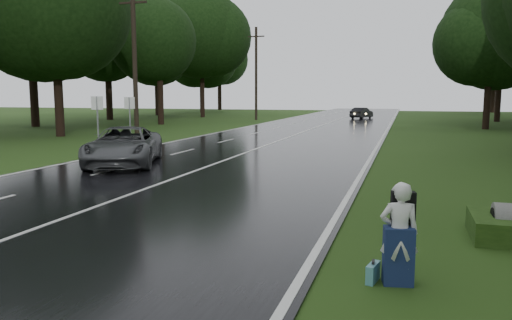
{
  "coord_description": "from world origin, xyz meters",
  "views": [
    {
      "loc": [
        7.24,
        -7.63,
        2.79
      ],
      "look_at": [
        3.55,
        4.54,
        1.1
      ],
      "focal_mm": 34.83,
      "sensor_mm": 36.0,
      "label": 1
    }
  ],
  "objects": [
    {
      "name": "utility_pole_far",
      "position": [
        -8.5,
        44.33,
        0.0
      ],
      "size": [
        1.8,
        0.28,
        9.91
      ],
      "primitive_type": null,
      "color": "black",
      "rests_on": "ground"
    },
    {
      "name": "road_sign_b",
      "position": [
        -7.2,
        16.3,
        0.0
      ],
      "size": [
        0.63,
        0.1,
        2.63
      ],
      "primitive_type": null,
      "color": "white",
      "rests_on": "ground"
    },
    {
      "name": "tree_right_e",
      "position": [
        13.34,
        35.85,
        0.0
      ],
      "size": [
        8.09,
        8.09,
        12.65
      ],
      "primitive_type": null,
      "color": "black",
      "rests_on": "ground"
    },
    {
      "name": "road",
      "position": [
        0.0,
        20.0,
        0.02
      ],
      "size": [
        12.0,
        140.0,
        0.04
      ],
      "primitive_type": "cube",
      "color": "black",
      "rests_on": "ground"
    },
    {
      "name": "tree_left_e",
      "position": [
        -14.65,
        34.05,
        0.0
      ],
      "size": [
        8.97,
        8.97,
        14.01
      ],
      "primitive_type": null,
      "color": "black",
      "rests_on": "ground"
    },
    {
      "name": "tree_left_d",
      "position": [
        -14.82,
        20.17,
        0.0
      ],
      "size": [
        9.31,
        9.31,
        14.55
      ],
      "primitive_type": null,
      "color": "black",
      "rests_on": "ground"
    },
    {
      "name": "tree_right_f",
      "position": [
        16.1,
        48.27,
        0.0
      ],
      "size": [
        10.4,
        10.4,
        16.24
      ],
      "primitive_type": null,
      "color": "black",
      "rests_on": "ground"
    },
    {
      "name": "hitchhiker",
      "position": [
        7.2,
        -0.26,
        0.71
      ],
      "size": [
        0.62,
        0.57,
        1.54
      ],
      "color": "silver",
      "rests_on": "ground"
    },
    {
      "name": "far_car",
      "position": [
        2.32,
        50.04,
        0.66
      ],
      "size": [
        2.41,
        4.0,
        1.24
      ],
      "primitive_type": "imported",
      "rotation": [
        0.0,
        0.0,
        2.83
      ],
      "color": "black",
      "rests_on": "road"
    },
    {
      "name": "suitcase",
      "position": [
        6.85,
        -0.29,
        0.14
      ],
      "size": [
        0.2,
        0.41,
        0.28
      ],
      "primitive_type": "cube",
      "rotation": [
        0.0,
        0.0,
        6.06
      ],
      "color": "teal",
      "rests_on": "ground"
    },
    {
      "name": "lane_center",
      "position": [
        0.0,
        20.0,
        0.04
      ],
      "size": [
        0.12,
        140.0,
        0.01
      ],
      "primitive_type": "cube",
      "color": "silver",
      "rests_on": "road"
    },
    {
      "name": "road_sign_a",
      "position": [
        -7.2,
        13.34,
        0.0
      ],
      "size": [
        0.64,
        0.1,
        2.69
      ],
      "primitive_type": null,
      "color": "white",
      "rests_on": "ground"
    },
    {
      "name": "utility_pole_mid",
      "position": [
        -8.5,
        19.2,
        0.0
      ],
      "size": [
        1.8,
        0.28,
        9.06
      ],
      "primitive_type": null,
      "color": "black",
      "rests_on": "ground"
    },
    {
      "name": "ground",
      "position": [
        0.0,
        0.0,
        0.0
      ],
      "size": [
        160.0,
        160.0,
        0.0
      ],
      "primitive_type": "plane",
      "color": "#244113",
      "rests_on": "ground"
    },
    {
      "name": "tree_left_f",
      "position": [
        -16.63,
        48.63,
        0.0
      ],
      "size": [
        11.43,
        11.43,
        17.86
      ],
      "primitive_type": null,
      "color": "black",
      "rests_on": "ground"
    },
    {
      "name": "grey_car",
      "position": [
        -3.3,
        9.33,
        0.78
      ],
      "size": [
        4.24,
        5.87,
        1.49
      ],
      "primitive_type": "imported",
      "rotation": [
        0.0,
        0.0,
        0.37
      ],
      "color": "#444649",
      "rests_on": "road"
    }
  ]
}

